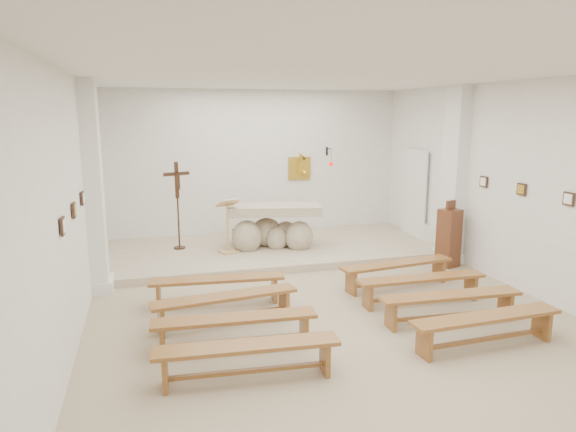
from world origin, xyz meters
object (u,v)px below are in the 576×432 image
object	(u,v)px
bench_left_front	(217,284)
bench_left_fourth	(247,353)
lectern	(228,226)
donation_pedestal	(449,237)
bench_left_second	(225,303)
bench_left_third	(235,325)
bench_right_third	(450,301)
bench_right_second	(421,283)
altar	(273,230)
crucifix_stand	(178,199)
bench_right_front	(397,269)
bench_right_fourth	(486,323)

from	to	relation	value
bench_left_front	bench_left_fourth	xyz separation A→B (m)	(0.00, -2.43, 0.00)
lectern	bench_left_fourth	bearing A→B (deg)	-115.56
donation_pedestal	bench_left_second	distance (m)	4.95
bench_left_third	bench_right_third	size ratio (longest dim) A/B	1.00
lectern	bench_right_second	world-z (taller)	lectern
altar	lectern	world-z (taller)	lectern
bench_right_third	crucifix_stand	bearing A→B (deg)	129.78
bench_left_front	bench_right_third	size ratio (longest dim) A/B	1.00
crucifix_stand	bench_right_front	xyz separation A→B (m)	(3.48, -3.06, -0.88)
bench_right_third	altar	bearing A→B (deg)	113.26
altar	crucifix_stand	world-z (taller)	crucifix_stand
crucifix_stand	donation_pedestal	distance (m)	5.53
crucifix_stand	bench_left_front	distance (m)	3.21
donation_pedestal	bench_right_fourth	bearing A→B (deg)	-133.66
lectern	bench_left_second	xyz separation A→B (m)	(-0.57, -3.27, -0.38)
crucifix_stand	bench_right_third	bearing A→B (deg)	-71.98
bench_right_third	bench_left_fourth	bearing A→B (deg)	-162.23
lectern	donation_pedestal	size ratio (longest dim) A/B	0.86
crucifix_stand	bench_left_third	distance (m)	4.78
altar	donation_pedestal	world-z (taller)	donation_pedestal
bench_right_third	bench_left_front	bearing A→B (deg)	155.54
bench_left_third	bench_right_third	world-z (taller)	same
bench_right_third	lectern	bearing A→B (deg)	124.94
lectern	bench_left_third	bearing A→B (deg)	-116.86
crucifix_stand	bench_right_third	size ratio (longest dim) A/B	0.87
bench_right_front	bench_left_second	distance (m)	3.21
bench_right_front	bench_right_fourth	size ratio (longest dim) A/B	1.01
crucifix_stand	bench_right_second	distance (m)	5.28
lectern	donation_pedestal	world-z (taller)	donation_pedestal
bench_left_front	bench_right_third	bearing A→B (deg)	-22.51
bench_right_third	bench_right_fourth	distance (m)	0.81
crucifix_stand	bench_right_front	bearing A→B (deg)	-59.93
bench_left_second	bench_left_third	xyz separation A→B (m)	(0.00, -0.81, 0.00)
altar	lectern	bearing A→B (deg)	-159.35
bench_left_fourth	bench_left_second	bearing A→B (deg)	94.08
bench_right_second	bench_left_third	distance (m)	3.21
lectern	crucifix_stand	distance (m)	1.23
bench_right_third	bench_right_front	bearing A→B (deg)	93.13
bench_right_front	bench_right_second	xyz separation A→B (m)	(0.00, -0.81, 0.00)
bench_right_front	bench_left_third	size ratio (longest dim) A/B	1.00
altar	bench_right_front	world-z (taller)	altar
bench_right_front	bench_right_second	size ratio (longest dim) A/B	1.01
bench_left_fourth	bench_right_fourth	world-z (taller)	same
donation_pedestal	bench_left_second	world-z (taller)	donation_pedestal
crucifix_stand	bench_left_second	distance (m)	3.99
bench_left_front	bench_right_second	bearing A→B (deg)	-9.56
bench_left_fourth	lectern	bearing A→B (deg)	87.47
bench_left_fourth	bench_left_front	bearing A→B (deg)	94.08
altar	bench_left_front	size ratio (longest dim) A/B	0.97
bench_left_fourth	bench_right_front	bearing A→B (deg)	42.17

